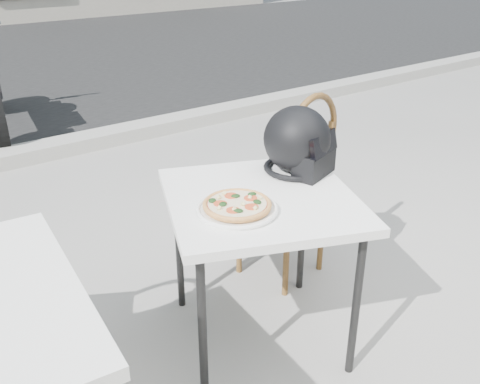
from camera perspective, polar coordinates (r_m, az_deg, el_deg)
ground at (r=2.81m, az=14.17°, el=-11.90°), size 80.00×80.00×0.00m
street_asphalt at (r=8.70m, az=-24.00°, el=12.33°), size 30.00×8.00×0.00m
curb at (r=4.97m, az=-12.82°, el=5.99°), size 30.00×0.25×0.12m
cafe_table_main at (r=2.21m, az=2.24°, el=-1.92°), size 0.98×0.98×0.72m
plate at (r=2.05m, az=-0.30°, el=-1.86°), size 0.33×0.33×0.02m
pizza at (r=2.04m, az=-0.31°, el=-1.33°), size 0.31×0.31×0.03m
helmet at (r=2.37m, az=6.28°, el=5.17°), size 0.37×0.38×0.30m
cafe_chair_main at (r=2.69m, az=5.82°, el=1.35°), size 0.47×0.47×1.03m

